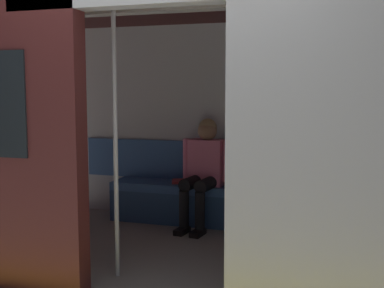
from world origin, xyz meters
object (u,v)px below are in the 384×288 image
train_car (191,84)px  person_seated (204,166)px  handbag (246,179)px  grab_pole_door (115,139)px  bench_seat (223,196)px  book (179,181)px

train_car → person_seated: (0.12, -0.87, -0.86)m
handbag → grab_pole_door: (0.70, 1.69, 0.57)m
bench_seat → grab_pole_door: grab_pole_door is taller
book → grab_pole_door: bearing=73.7°
train_car → bench_seat: bearing=-94.8°
person_seated → handbag: 0.47m
grab_pole_door → bench_seat: bearing=-105.7°
person_seated → grab_pole_door: 1.67m
train_car → handbag: train_car is taller
bench_seat → handbag: bearing=-170.0°
person_seated → handbag: size_ratio=4.51×
train_car → bench_seat: size_ratio=2.51×
train_car → book: (0.45, -0.98, -1.07)m
person_seated → book: bearing=-17.8°
handbag → book: 0.77m
train_car → book: train_car is taller
book → grab_pole_door: (-0.06, 1.70, 0.64)m
bench_seat → grab_pole_door: (0.46, 1.65, 0.76)m
bench_seat → train_car: bearing=85.2°
handbag → book: handbag is taller
handbag → train_car: bearing=71.8°
grab_pole_door → person_seated: bearing=-99.4°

